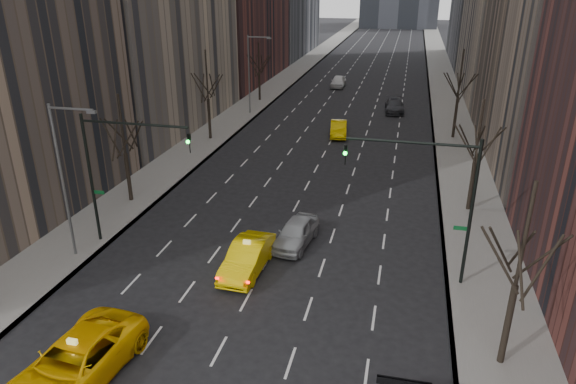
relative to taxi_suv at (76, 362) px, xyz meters
The scene contains 18 objects.
sidewalk_left 69.38m from the taxi_suv, 96.02° to the left, with size 4.50×320.00×0.15m, color slate.
sidewalk_right 71.11m from the taxi_suv, 75.98° to the left, with size 4.50×320.00×0.15m, color slate.
tree_lw_b 18.60m from the taxi_suv, 112.47° to the left, with size 3.36×3.50×7.82m.
tree_lw_c 33.87m from the taxi_suv, 102.03° to the left, with size 3.36×3.50×8.74m.
tree_lw_d 51.54m from the taxi_suv, 97.85° to the left, with size 3.36×3.50×7.36m.
tree_rw_a 17.94m from the taxi_suv, 16.39° to the left, with size 3.36×3.50×8.28m.
tree_rw_b 27.14m from the taxi_suv, 51.04° to the left, with size 3.36×3.50×7.82m.
tree_rw_c 42.64m from the taxi_suv, 66.48° to the left, with size 3.36×3.50×8.74m.
traffic_mast_left 12.60m from the taxi_suv, 110.62° to the left, with size 6.69×0.39×8.00m.
traffic_mast_right 18.43m from the taxi_suv, 37.97° to the left, with size 6.69×0.39×8.00m.
streetlight_near 11.72m from the taxi_suv, 123.12° to the left, with size 2.83×0.22×9.00m.
streetlight_far 44.63m from the taxi_suv, 97.60° to the left, with size 2.83×0.22×9.00m.
taxi_suv is the anchor object (origin of this frame).
taxi_sedan 10.62m from the taxi_suv, 66.71° to the left, with size 1.80×5.16×1.70m, color yellow.
silver_sedan_ahead 14.76m from the taxi_suv, 65.25° to the left, with size 1.87×4.66×1.59m, color #95999D.
far_taxi 37.61m from the taxi_suv, 81.67° to the left, with size 1.63×4.69×1.54m, color #E5BC04.
far_suv_grey 50.05m from the taxi_suv, 77.72° to the left, with size 2.20×5.42×1.57m, color #2C2C31.
far_car_white 62.57m from the taxi_suv, 88.32° to the left, with size 1.98×4.91×1.67m, color white.
Camera 1 is at (7.15, -13.00, 15.32)m, focal length 32.00 mm.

